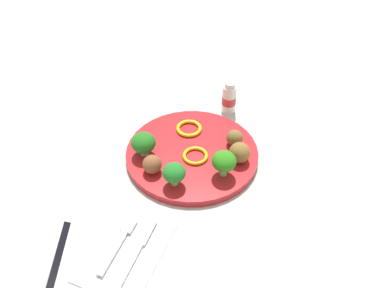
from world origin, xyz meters
name	(u,v)px	position (x,y,z in m)	size (l,w,h in m)	color
ground_plane	(192,156)	(0.00, 0.00, 0.00)	(4.00, 4.00, 0.00)	#B2B2AD
plate	(192,154)	(0.00, 0.00, 0.01)	(0.28, 0.28, 0.02)	red
broccoli_floret_mid_left	(143,143)	(-0.05, 0.08, 0.05)	(0.05, 0.05, 0.05)	#8CC184
broccoli_floret_mid_right	(224,162)	(-0.03, -0.09, 0.05)	(0.05, 0.05, 0.06)	#9EC576
broccoli_floret_center	(174,173)	(-0.10, -0.01, 0.05)	(0.04, 0.04, 0.05)	#A5C775
meatball_center	(235,138)	(0.06, -0.07, 0.03)	(0.04, 0.04, 0.04)	brown
meatball_back_right	(152,164)	(-0.09, 0.04, 0.04)	(0.04, 0.04, 0.04)	brown
meatball_back_left	(240,153)	(0.02, -0.10, 0.04)	(0.04, 0.04, 0.04)	brown
pepper_ring_far_rim	(189,128)	(0.06, 0.04, 0.02)	(0.06, 0.06, 0.01)	yellow
pepper_ring_front_right	(195,156)	(-0.01, -0.01, 0.02)	(0.05, 0.05, 0.01)	yellow
napkin	(126,251)	(-0.26, -0.01, 0.00)	(0.17, 0.12, 0.01)	white
fork	(119,242)	(-0.25, 0.01, 0.01)	(0.12, 0.03, 0.01)	silver
knife	(137,249)	(-0.25, -0.02, 0.01)	(0.15, 0.03, 0.01)	white
yogurt_bottle	(229,98)	(0.18, -0.01, 0.04)	(0.03, 0.03, 0.08)	white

